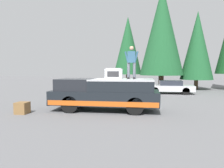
% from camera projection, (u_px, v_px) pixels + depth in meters
% --- Properties ---
extents(ground_plane, '(90.00, 90.00, 0.00)m').
position_uv_depth(ground_plane, '(116.00, 109.00, 11.07)').
color(ground_plane, slate).
extents(pickup_truck, '(2.01, 5.54, 1.65)m').
position_uv_depth(pickup_truck, '(105.00, 94.00, 10.64)').
color(pickup_truck, black).
rests_on(pickup_truck, ground).
extents(compressor_unit, '(0.65, 0.84, 0.56)m').
position_uv_depth(compressor_unit, '(114.00, 74.00, 10.39)').
color(compressor_unit, silver).
rests_on(compressor_unit, pickup_truck).
extents(person_on_truck_bed, '(0.29, 0.72, 1.69)m').
position_uv_depth(person_on_truck_bed, '(131.00, 61.00, 10.55)').
color(person_on_truck_bed, '#4C515B').
rests_on(person_on_truck_bed, pickup_truck).
extents(parked_car_silver, '(1.64, 4.10, 1.16)m').
position_uv_depth(parked_car_silver, '(170.00, 87.00, 18.03)').
color(parked_car_silver, silver).
rests_on(parked_car_silver, ground).
extents(parked_car_black, '(1.64, 4.10, 1.16)m').
position_uv_depth(parked_car_black, '(113.00, 85.00, 19.74)').
color(parked_car_black, black).
rests_on(parked_car_black, ground).
extents(wooden_crate, '(0.56, 0.56, 0.56)m').
position_uv_depth(wooden_crate, '(22.00, 108.00, 9.87)').
color(wooden_crate, olive).
rests_on(wooden_crate, ground).
extents(conifer_left, '(3.37, 3.37, 8.24)m').
position_uv_depth(conifer_left, '(197.00, 46.00, 21.57)').
color(conifer_left, '#4C3826').
rests_on(conifer_left, ground).
extents(conifer_center_left, '(4.59, 4.59, 10.99)m').
position_uv_depth(conifer_center_left, '(162.00, 31.00, 21.62)').
color(conifer_center_left, '#4C3826').
rests_on(conifer_center_left, ground).
extents(conifer_center_right, '(3.34, 3.34, 8.36)m').
position_uv_depth(conifer_center_right, '(128.00, 46.00, 24.34)').
color(conifer_center_right, '#4C3826').
rests_on(conifer_center_right, ground).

